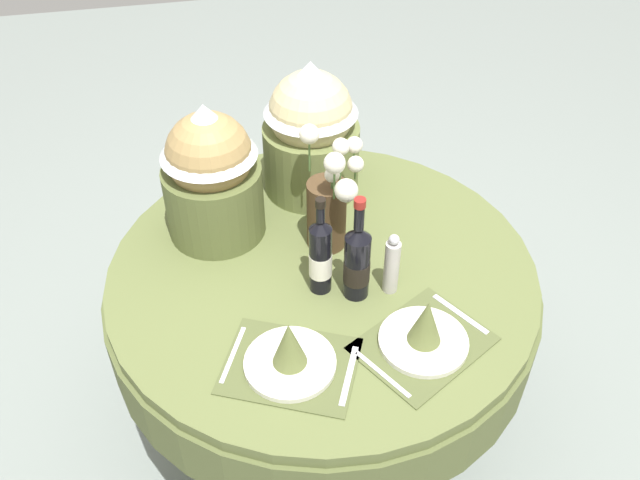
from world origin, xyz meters
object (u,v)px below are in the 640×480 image
object	(u,v)px
place_setting_right	(425,332)
wine_bottle_centre	(357,261)
flower_vase	(329,201)
gift_tub_back_centre	(311,125)
place_setting_left	(290,354)
dining_table	(322,300)
wine_bottle_left	(320,256)
pepper_mill	(392,265)
gift_tub_back_left	(211,168)

from	to	relation	value
place_setting_right	wine_bottle_centre	world-z (taller)	wine_bottle_centre
flower_vase	gift_tub_back_centre	world-z (taller)	gift_tub_back_centre
place_setting_left	wine_bottle_centre	bearing A→B (deg)	43.90
dining_table	flower_vase	xyz separation A→B (m)	(0.04, 0.10, 0.31)
wine_bottle_left	gift_tub_back_centre	size ratio (longest dim) A/B	0.70
place_setting_left	wine_bottle_centre	size ratio (longest dim) A/B	1.23
wine_bottle_left	pepper_mill	xyz separation A→B (m)	(0.19, -0.05, -0.03)
place_setting_right	gift_tub_back_centre	bearing A→B (deg)	101.46
dining_table	pepper_mill	world-z (taller)	pepper_mill
flower_vase	wine_bottle_centre	distance (m)	0.23
dining_table	place_setting_right	distance (m)	0.44
dining_table	place_setting_right	size ratio (longest dim) A/B	3.09
place_setting_right	gift_tub_back_centre	distance (m)	0.79
wine_bottle_left	gift_tub_back_left	distance (m)	0.43
gift_tub_back_centre	flower_vase	bearing A→B (deg)	-91.05
flower_vase	wine_bottle_left	world-z (taller)	flower_vase
wine_bottle_centre	dining_table	bearing A→B (deg)	119.71
dining_table	pepper_mill	size ratio (longest dim) A/B	6.38
wine_bottle_left	gift_tub_back_centre	xyz separation A→B (m)	(0.07, 0.49, 0.12)
place_setting_left	place_setting_right	distance (m)	0.36
gift_tub_back_left	gift_tub_back_centre	world-z (taller)	gift_tub_back_centre
wine_bottle_left	gift_tub_back_centre	distance (m)	0.51
wine_bottle_centre	gift_tub_back_centre	world-z (taller)	gift_tub_back_centre
place_setting_left	pepper_mill	distance (m)	0.40
place_setting_left	wine_bottle_left	size ratio (longest dim) A/B	1.29
place_setting_left	wine_bottle_centre	xyz separation A→B (m)	(0.23, 0.22, 0.08)
place_setting_left	wine_bottle_left	world-z (taller)	wine_bottle_left
gift_tub_back_centre	gift_tub_back_left	bearing A→B (deg)	-154.25
place_setting_right	flower_vase	xyz separation A→B (m)	(-0.16, 0.45, 0.12)
place_setting_left	gift_tub_back_centre	distance (m)	0.80
dining_table	wine_bottle_left	xyz separation A→B (m)	(-0.02, -0.08, 0.27)
gift_tub_back_left	pepper_mill	bearing A→B (deg)	-38.98
place_setting_left	dining_table	bearing A→B (deg)	65.36
place_setting_left	gift_tub_back_centre	xyz separation A→B (m)	(0.21, 0.75, 0.20)
wine_bottle_centre	pepper_mill	bearing A→B (deg)	-3.21
pepper_mill	place_setting_right	bearing A→B (deg)	-82.31
pepper_mill	dining_table	bearing A→B (deg)	142.65
flower_vase	gift_tub_back_centre	bearing A→B (deg)	88.95
place_setting_right	flower_vase	size ratio (longest dim) A/B	1.11
wine_bottle_left	place_setting_right	bearing A→B (deg)	-49.79
place_setting_left	pepper_mill	size ratio (longest dim) A/B	2.03
pepper_mill	gift_tub_back_centre	world-z (taller)	gift_tub_back_centre
place_setting_right	wine_bottle_centre	bearing A→B (deg)	120.13
dining_table	flower_vase	size ratio (longest dim) A/B	3.41
gift_tub_back_left	wine_bottle_centre	bearing A→B (deg)	-45.54
gift_tub_back_centre	place_setting_right	bearing A→B (deg)	-78.54
place_setting_left	place_setting_right	bearing A→B (deg)	-0.13
place_setting_left	place_setting_right	xyz separation A→B (m)	(0.36, -0.00, 0.00)
dining_table	pepper_mill	distance (m)	0.32
dining_table	gift_tub_back_left	distance (m)	0.53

